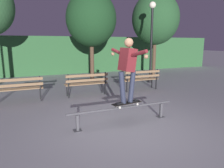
# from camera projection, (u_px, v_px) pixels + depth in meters

# --- Properties ---
(ground_plane) EXTENTS (90.00, 90.00, 0.00)m
(ground_plane) POSITION_uv_depth(u_px,v_px,m) (127.00, 127.00, 4.93)
(ground_plane) COLOR #99999E
(hedge_backdrop) EXTENTS (24.00, 1.20, 2.39)m
(hedge_backdrop) POSITION_uv_depth(u_px,v_px,m) (59.00, 55.00, 13.51)
(hedge_backdrop) COLOR #2D5B33
(hedge_backdrop) RESTS_ON ground
(grind_rail) EXTENTS (2.78, 0.18, 0.44)m
(grind_rail) POSITION_uv_depth(u_px,v_px,m) (123.00, 110.00, 5.09)
(grind_rail) COLOR #47474C
(grind_rail) RESTS_ON ground
(skateboard) EXTENTS (0.80, 0.31, 0.09)m
(skateboard) POSITION_uv_depth(u_px,v_px,m) (127.00, 103.00, 5.10)
(skateboard) COLOR black
(skateboard) RESTS_ON grind_rail
(skateboarder) EXTENTS (0.63, 1.40, 1.56)m
(skateboarder) POSITION_uv_depth(u_px,v_px,m) (128.00, 65.00, 4.92)
(skateboarder) COLOR black
(skateboarder) RESTS_ON skateboard
(park_bench_leftmost) EXTENTS (1.60, 0.43, 0.88)m
(park_bench_leftmost) POSITION_uv_depth(u_px,v_px,m) (18.00, 87.00, 6.84)
(park_bench_leftmost) COLOR black
(park_bench_leftmost) RESTS_ON ground
(park_bench_left_center) EXTENTS (1.60, 0.43, 0.88)m
(park_bench_left_center) POSITION_uv_depth(u_px,v_px,m) (87.00, 82.00, 7.75)
(park_bench_left_center) COLOR black
(park_bench_left_center) RESTS_ON ground
(park_bench_right_center) EXTENTS (1.60, 0.43, 0.88)m
(park_bench_right_center) POSITION_uv_depth(u_px,v_px,m) (141.00, 78.00, 8.66)
(park_bench_right_center) COLOR black
(park_bench_right_center) RESTS_ON ground
(tree_behind_benches) EXTENTS (2.63, 2.63, 4.66)m
(tree_behind_benches) POSITION_uv_depth(u_px,v_px,m) (91.00, 19.00, 10.84)
(tree_behind_benches) COLOR #4C3828
(tree_behind_benches) RESTS_ON ground
(tree_far_right) EXTENTS (2.83, 2.83, 4.97)m
(tree_far_right) POSITION_uv_depth(u_px,v_px,m) (155.00, 19.00, 12.48)
(tree_far_right) COLOR #4C3828
(tree_far_right) RESTS_ON ground
(lamp_post_right) EXTENTS (0.32, 0.32, 3.90)m
(lamp_post_right) POSITION_uv_depth(u_px,v_px,m) (152.00, 32.00, 10.07)
(lamp_post_right) COLOR black
(lamp_post_right) RESTS_ON ground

